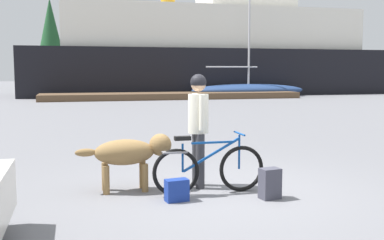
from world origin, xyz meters
name	(u,v)px	position (x,y,z in m)	size (l,w,h in m)	color
ground_plane	(221,192)	(0.00, 0.00, 0.00)	(160.00, 160.00, 0.00)	slate
bicycle	(208,169)	(-0.20, -0.02, 0.38)	(1.72, 0.44, 0.91)	black
person_cyclist	(198,119)	(-0.24, 0.42, 1.08)	(0.32, 0.53, 1.78)	#333338
dog	(130,153)	(-1.30, 0.45, 0.59)	(1.46, 0.46, 0.86)	olive
backpack	(270,184)	(0.58, -0.50, 0.22)	(0.28, 0.20, 0.44)	#3F3F4C
handbag_pannier	(177,190)	(-0.74, -0.29, 0.16)	(0.32, 0.18, 0.31)	navy
dock_pier	(173,96)	(4.23, 23.05, 0.20)	(16.86, 2.78, 0.40)	brown
ferry_boat	(212,53)	(8.83, 29.41, 3.22)	(28.90, 8.23, 9.06)	black
sailboat_moored	(248,90)	(10.01, 24.31, 0.50)	(8.40, 2.35, 9.88)	navy
pine_tree_center	(50,30)	(-4.22, 44.83, 6.11)	(2.81, 2.81, 9.43)	#4C331E
pine_tree_far_right	(234,35)	(16.40, 45.42, 5.96)	(3.14, 3.14, 9.09)	#4C331E
pine_tree_mid_back	(99,28)	(1.07, 49.77, 6.81)	(4.29, 4.29, 10.52)	#4C331E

